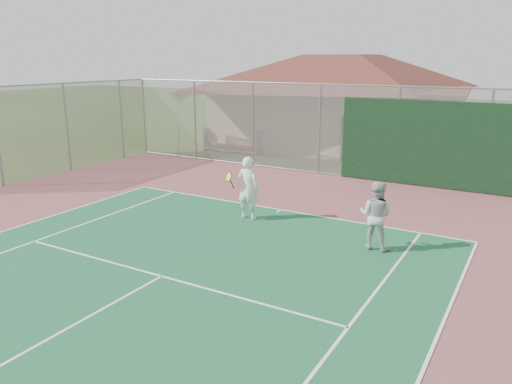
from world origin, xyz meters
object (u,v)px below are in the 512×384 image
at_px(bleachers, 238,138).
at_px(player_grey_back, 376,216).
at_px(clubhouse, 342,92).
at_px(player_white_front, 248,188).

distance_m(bleachers, player_grey_back, 13.72).
bearing_deg(bleachers, player_grey_back, -43.70).
distance_m(clubhouse, player_white_front, 13.31).
bearing_deg(bleachers, player_white_front, -56.02).
bearing_deg(clubhouse, bleachers, -140.72).
relative_size(clubhouse, bleachers, 4.29).
xyz_separation_m(player_white_front, player_grey_back, (3.81, -0.44, -0.08)).
xyz_separation_m(bleachers, player_white_front, (6.04, -9.11, 0.29)).
relative_size(bleachers, player_grey_back, 1.90).
height_order(clubhouse, player_white_front, clubhouse).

